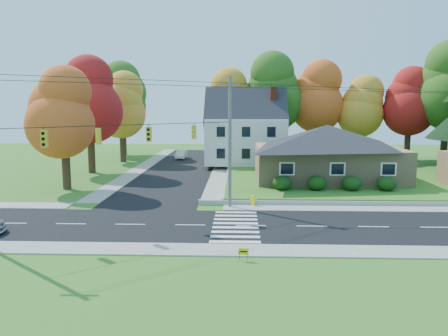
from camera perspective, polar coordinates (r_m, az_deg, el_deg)
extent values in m
plane|color=#3D7923|center=(28.99, 3.51, -7.55)|extent=(120.00, 120.00, 0.00)
cube|color=black|center=(28.99, 3.51, -7.53)|extent=(90.00, 8.00, 0.02)
cube|color=black|center=(54.93, -5.54, -0.01)|extent=(8.00, 44.00, 0.02)
cube|color=#9C9A90|center=(33.82, 3.30, -5.17)|extent=(90.00, 2.00, 0.08)
cube|color=#9C9A90|center=(24.21, 3.81, -10.68)|extent=(90.00, 2.00, 0.08)
cube|color=#3D7923|center=(51.35, 17.57, -0.67)|extent=(30.00, 30.00, 0.50)
cube|color=tan|center=(45.12, 13.23, 0.68)|extent=(14.00, 10.00, 3.20)
pyramid|color=#26262B|center=(44.85, 13.35, 4.10)|extent=(14.60, 10.60, 2.20)
cube|color=silver|center=(56.08, 2.83, 3.57)|extent=(10.00, 8.00, 5.60)
pyramid|color=#26262B|center=(55.89, 2.86, 7.66)|extent=(10.40, 8.40, 2.40)
cube|color=brown|center=(56.10, 6.44, 5.58)|extent=(0.90, 0.90, 9.60)
ellipsoid|color=#163A10|center=(38.47, 7.63, -1.92)|extent=(1.70, 1.70, 1.27)
ellipsoid|color=#163A10|center=(38.88, 12.04, -1.92)|extent=(1.70, 1.70, 1.27)
ellipsoid|color=#163A10|center=(39.51, 16.33, -1.91)|extent=(1.70, 1.70, 1.27)
ellipsoid|color=#163A10|center=(40.35, 20.47, -1.89)|extent=(1.70, 1.70, 1.27)
cylinder|color=#666059|center=(33.22, 0.77, 3.28)|extent=(0.26, 0.26, 10.00)
cube|color=#666059|center=(33.12, 0.78, 10.88)|extent=(1.60, 0.12, 0.12)
cube|color=gold|center=(27.19, -22.42, 3.55)|extent=(0.34, 0.26, 1.00)
cube|color=gold|center=(28.14, -16.09, 3.99)|extent=(0.26, 0.34, 1.00)
cube|color=gold|center=(29.52, -9.79, 4.38)|extent=(0.34, 0.26, 1.00)
cube|color=gold|center=(31.31, -3.90, 4.70)|extent=(0.26, 0.34, 1.00)
cylinder|color=black|center=(28.84, -12.55, 5.50)|extent=(13.02, 10.43, 0.04)
cylinder|color=#3F2A19|center=(62.07, 0.91, 3.94)|extent=(0.80, 0.80, 5.40)
sphere|color=gold|center=(61.90, 0.91, 7.54)|extent=(6.72, 6.72, 6.72)
sphere|color=gold|center=(61.90, 0.92, 9.10)|extent=(5.91, 5.91, 5.91)
sphere|color=gold|center=(61.95, 0.92, 10.65)|extent=(5.11, 5.11, 5.11)
cylinder|color=#3F2A19|center=(61.21, 6.53, 4.25)|extent=(0.86, 0.86, 6.30)
sphere|color=#33641B|center=(61.07, 6.60, 8.51)|extent=(7.84, 7.84, 7.84)
sphere|color=#33641B|center=(61.11, 6.63, 10.35)|extent=(6.90, 6.90, 6.90)
sphere|color=#33641B|center=(61.21, 6.66, 12.18)|extent=(5.96, 5.96, 5.96)
cylinder|color=#3F2A19|center=(62.97, 11.92, 4.03)|extent=(0.83, 0.83, 5.85)
sphere|color=#DA561E|center=(62.81, 12.03, 7.88)|extent=(7.28, 7.28, 7.28)
sphere|color=#DA561E|center=(62.83, 12.08, 9.54)|extent=(6.41, 6.41, 6.41)
sphere|color=#DA561E|center=(62.90, 12.13, 11.19)|extent=(5.53, 5.53, 5.53)
cylinder|color=#3F2A19|center=(63.34, 17.42, 3.44)|extent=(0.77, 0.77, 4.95)
sphere|color=gold|center=(63.16, 17.56, 6.68)|extent=(6.16, 6.16, 6.16)
sphere|color=gold|center=(63.15, 17.63, 8.07)|extent=(5.42, 5.42, 5.42)
sphere|color=gold|center=(63.17, 17.69, 9.47)|extent=(4.68, 4.68, 4.68)
cylinder|color=#3F2A19|center=(64.23, 22.84, 3.44)|extent=(0.80, 0.80, 5.40)
sphere|color=#AA1916|center=(64.07, 23.04, 6.91)|extent=(6.72, 6.72, 6.72)
sphere|color=#AA1916|center=(64.07, 23.13, 8.41)|extent=(5.91, 5.91, 5.91)
sphere|color=#AA1916|center=(64.11, 23.21, 9.91)|extent=(5.11, 5.11, 5.11)
cylinder|color=#3F2A19|center=(63.89, 26.87, 3.78)|extent=(0.89, 0.89, 6.75)
sphere|color=#33641B|center=(63.77, 27.16, 8.15)|extent=(8.40, 8.40, 8.40)
cylinder|color=#3F2A19|center=(43.40, -19.94, 0.60)|extent=(0.77, 0.77, 4.95)
sphere|color=#DA561E|center=(43.10, -20.17, 5.32)|extent=(6.16, 6.16, 6.16)
sphere|color=#DA561E|center=(43.06, -20.28, 7.36)|extent=(5.42, 5.42, 5.42)
sphere|color=#DA561E|center=(43.08, -20.38, 9.41)|extent=(4.68, 4.68, 4.68)
cylinder|color=#3F2A19|center=(53.01, -16.95, 2.54)|extent=(0.83, 0.83, 5.85)
sphere|color=#AA1916|center=(52.78, -17.15, 7.11)|extent=(7.28, 7.28, 7.28)
sphere|color=#AA1916|center=(52.79, -17.23, 9.08)|extent=(6.41, 6.41, 6.41)
sphere|color=#AA1916|center=(52.86, -17.32, 11.05)|extent=(5.53, 5.53, 5.53)
cylinder|color=#3F2A19|center=(62.26, -13.10, 3.28)|extent=(0.80, 0.80, 5.40)
sphere|color=gold|center=(62.06, -13.21, 6.87)|extent=(6.72, 6.72, 6.72)
sphere|color=gold|center=(62.05, -13.27, 8.42)|extent=(5.91, 5.91, 5.91)
sphere|color=gold|center=(62.08, -13.32, 9.97)|extent=(5.11, 5.11, 5.11)
cylinder|color=#3F2A19|center=(70.45, -12.99, 4.21)|extent=(0.86, 0.86, 6.30)
sphere|color=#33641B|center=(70.29, -13.11, 7.91)|extent=(7.84, 7.84, 7.84)
sphere|color=#33641B|center=(70.31, -13.17, 9.50)|extent=(6.90, 6.90, 6.90)
sphere|color=#33641B|center=(70.39, -13.22, 11.10)|extent=(5.96, 5.96, 5.96)
imported|color=silver|center=(64.36, -5.61, 1.78)|extent=(1.42, 3.90, 1.28)
cylinder|color=#FBFD0B|center=(34.42, 3.87, -4.91)|extent=(0.41, 0.41, 0.11)
cylinder|color=#FBFD0B|center=(34.34, 3.87, -4.35)|extent=(0.27, 0.27, 0.63)
sphere|color=#FBFD0B|center=(34.26, 3.88, -3.74)|extent=(0.30, 0.30, 0.30)
cylinder|color=#FBFD0B|center=(34.32, 3.88, -4.16)|extent=(0.52, 0.17, 0.14)
cylinder|color=black|center=(22.73, 2.05, -11.47)|extent=(0.02, 0.02, 0.44)
cylinder|color=black|center=(22.73, 3.05, -11.47)|extent=(0.02, 0.02, 0.44)
cube|color=yellow|center=(22.64, 2.56, -10.84)|extent=(0.53, 0.09, 0.35)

